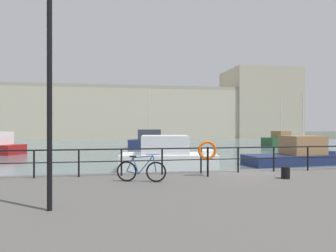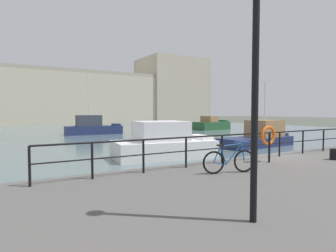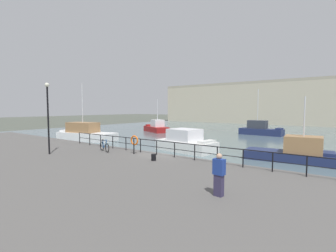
% 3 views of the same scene
% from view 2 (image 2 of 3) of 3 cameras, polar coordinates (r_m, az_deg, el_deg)
% --- Properties ---
extents(ground_plane, '(240.00, 240.00, 0.00)m').
position_cam_2_polar(ground_plane, '(14.02, 18.72, -8.75)').
color(ground_plane, '#4C5147').
extents(water_basin, '(80.00, 60.00, 0.01)m').
position_cam_2_polar(water_basin, '(40.56, -15.80, -1.14)').
color(water_basin, slate).
rests_on(water_basin, ground_plane).
extents(harbor_building, '(76.85, 13.23, 16.56)m').
position_cam_2_polar(harbor_building, '(68.95, -15.40, 5.62)').
color(harbor_building, '#C1B79E').
rests_on(harbor_building, ground_plane).
extents(moored_blue_motorboat, '(6.32, 3.62, 2.20)m').
position_cam_2_polar(moored_blue_motorboat, '(17.36, -0.91, -3.41)').
color(moored_blue_motorboat, white).
rests_on(moored_blue_motorboat, water_basin).
extents(moored_small_launch, '(5.99, 3.35, 7.27)m').
position_cam_2_polar(moored_small_launch, '(44.74, 8.57, 0.30)').
color(moored_small_launch, '#23512D').
rests_on(moored_small_launch, water_basin).
extents(moored_red_daysailer, '(6.75, 2.53, 7.36)m').
position_cam_2_polar(moored_red_daysailer, '(36.17, -14.65, -0.25)').
color(moored_red_daysailer, navy).
rests_on(moored_red_daysailer, water_basin).
extents(moored_cabin_cruiser, '(6.89, 3.05, 5.22)m').
position_cam_2_polar(moored_cabin_cruiser, '(24.43, 17.69, -1.96)').
color(moored_cabin_cruiser, navy).
rests_on(moored_cabin_cruiser, water_basin).
extents(quay_railing, '(21.18, 0.07, 1.08)m').
position_cam_2_polar(quay_railing, '(13.94, 23.26, -2.27)').
color(quay_railing, black).
rests_on(quay_railing, quay_promenade).
extents(parked_bicycle, '(1.72, 0.55, 0.98)m').
position_cam_2_polar(parked_bicycle, '(9.29, 11.97, -6.75)').
color(parked_bicycle, black).
rests_on(parked_bicycle, quay_promenade).
extents(mooring_bollard, '(0.32, 0.32, 0.44)m').
position_cam_2_polar(mooring_bollard, '(13.37, 29.99, -4.86)').
color(mooring_bollard, black).
rests_on(mooring_bollard, quay_promenade).
extents(life_ring_stand, '(0.75, 0.16, 1.40)m').
position_cam_2_polar(life_ring_stand, '(11.60, 19.23, -2.02)').
color(life_ring_stand, black).
rests_on(life_ring_stand, quay_promenade).
extents(quay_lamp_post, '(0.32, 0.32, 5.30)m').
position_cam_2_polar(quay_lamp_post, '(5.38, 17.00, 17.74)').
color(quay_lamp_post, black).
rests_on(quay_lamp_post, quay_promenade).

